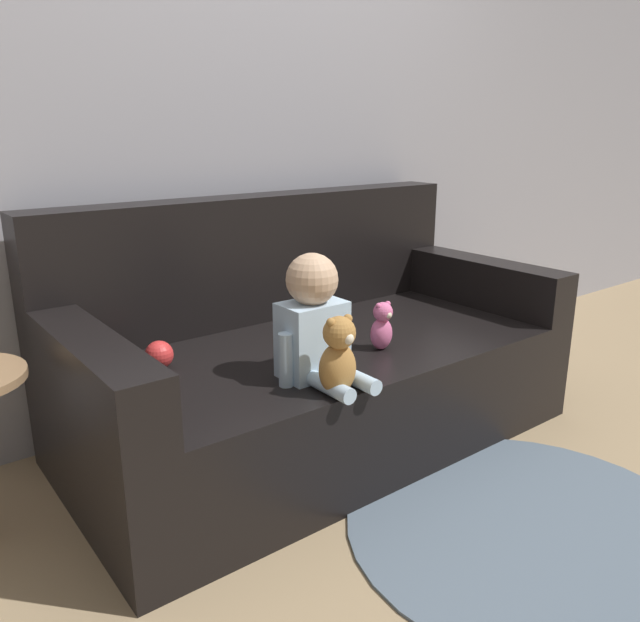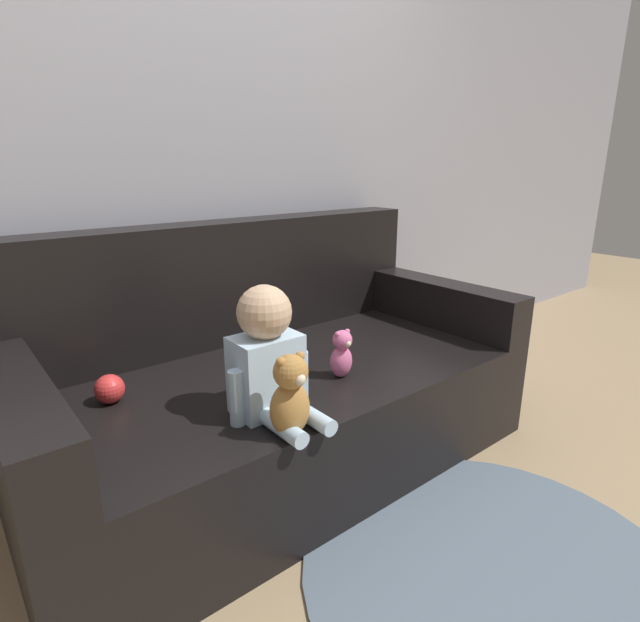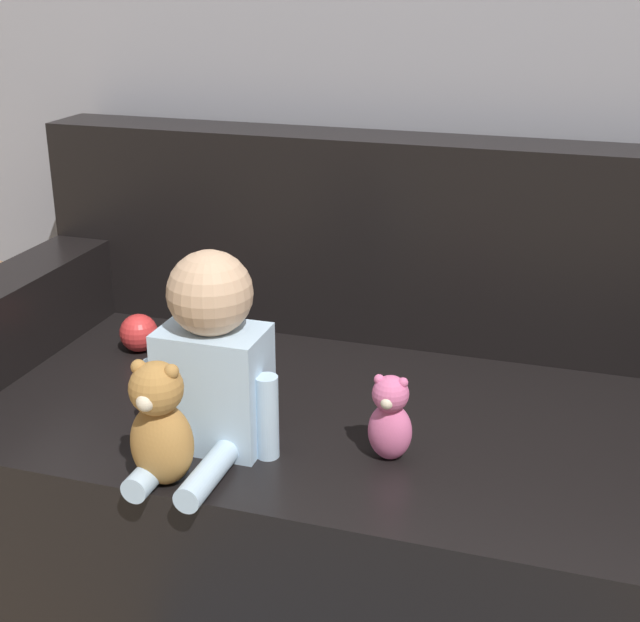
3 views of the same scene
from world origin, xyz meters
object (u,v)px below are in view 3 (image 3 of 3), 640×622
at_px(toy_ball, 139,333).
at_px(teddy_bear_brown, 160,424).
at_px(couch, 372,428).
at_px(plush_toy_side, 390,418).
at_px(person_baby, 211,362).

bearing_deg(toy_ball, teddy_bear_brown, -57.69).
height_order(couch, toy_ball, couch).
relative_size(couch, plush_toy_side, 10.67).
xyz_separation_m(person_baby, teddy_bear_brown, (-0.03, -0.16, -0.06)).
bearing_deg(plush_toy_side, toy_ball, 155.97).
bearing_deg(couch, teddy_bear_brown, -118.16).
distance_m(person_baby, toy_ball, 0.55).
distance_m(teddy_bear_brown, toy_ball, 0.65).
xyz_separation_m(teddy_bear_brown, toy_ball, (-0.34, 0.54, -0.08)).
distance_m(person_baby, plush_toy_side, 0.37).
xyz_separation_m(couch, person_baby, (-0.24, -0.35, 0.29)).
bearing_deg(teddy_bear_brown, plush_toy_side, 29.30).
distance_m(couch, teddy_bear_brown, 0.63).
height_order(teddy_bear_brown, plush_toy_side, teddy_bear_brown).
bearing_deg(toy_ball, couch, -2.45).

